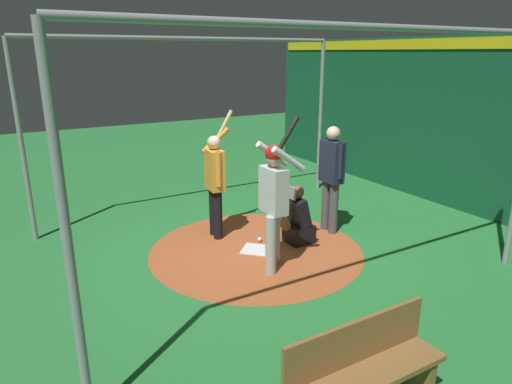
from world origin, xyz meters
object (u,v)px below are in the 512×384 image
batter (274,195)px  catcher (297,220)px  bench (364,370)px  home_plate (256,249)px  umpire (331,173)px  visitor (215,179)px  baseball_0 (260,239)px

batter → catcher: batter is taller
catcher → bench: catcher is taller
home_plate → umpire: size_ratio=0.23×
catcher → batter: bearing=35.0°
catcher → visitor: 1.47m
visitor → baseball_0: visitor is taller
visitor → baseball_0: bearing=136.6°
batter → bench: 2.90m
home_plate → visitor: visitor is taller
catcher → umpire: size_ratio=0.54×
umpire → home_plate: bearing=2.6°
batter → visitor: size_ratio=1.03×
home_plate → catcher: catcher is taller
batter → catcher: size_ratio=2.19×
batter → umpire: batter is taller
catcher → baseball_0: bearing=-32.6°
home_plate → bench: 3.48m
bench → batter: bearing=-107.1°
home_plate → umpire: umpire is taller
visitor → bench: visitor is taller
batter → baseball_0: size_ratio=28.67×
baseball_0 → home_plate: bearing=49.4°
umpire → catcher: bearing=9.9°
catcher → bench: (1.63, 3.27, 0.05)m
visitor → baseball_0: 1.21m
visitor → home_plate: bearing=114.5°
catcher → bench: 3.65m
home_plate → batter: bearing=82.8°
catcher → visitor: (1.00, -0.90, 0.61)m
bench → baseball_0: bearing=-107.5°
home_plate → visitor: 1.31m
visitor → bench: size_ratio=1.40×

